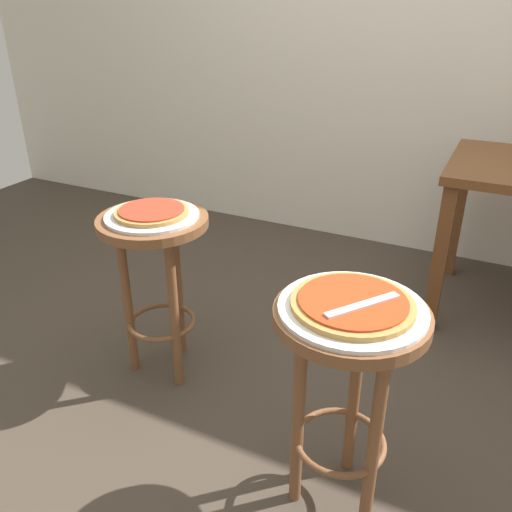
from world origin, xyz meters
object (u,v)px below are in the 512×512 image
Objects in this scene: serving_plate_foreground at (352,309)px; serving_plate_middle at (152,216)px; pizza_foreground at (353,303)px; stool_foreground at (347,364)px; pizza_server_knife at (363,305)px; pizza_middle at (152,212)px; stool_middle at (156,259)px.

serving_plate_middle is at bearing 160.54° from serving_plate_foreground.
stool_foreground is at bearing -90.00° from pizza_foreground.
pizza_server_knife is (0.03, -0.02, 0.21)m from stool_foreground.
stool_foreground is at bearing 90.00° from serving_plate_foreground.
serving_plate_foreground is 1.43× the size of pizza_middle.
pizza_foreground is 0.04m from pizza_server_knife.
stool_middle is 0.18m from serving_plate_middle.
stool_middle is (-0.84, 0.30, 0.00)m from stool_foreground.
serving_plate_middle is at bearing 106.12° from pizza_server_knife.
pizza_server_knife is (0.87, -0.32, 0.21)m from stool_middle.
serving_plate_middle is 1.28× the size of pizza_middle.
serving_plate_foreground is at bearing -90.00° from stool_foreground.
pizza_foreground reaches higher than stool_foreground.
serving_plate_foreground reaches higher than stool_middle.
pizza_foreground is 0.89m from serving_plate_middle.
pizza_server_knife is at bearing -33.69° from serving_plate_foreground.
pizza_foreground is at bearing 92.44° from pizza_server_knife.
serving_plate_middle is 1.55× the size of pizza_server_knife.
pizza_server_knife is (0.03, -0.02, 0.03)m from serving_plate_foreground.
pizza_server_knife is at bearing -20.01° from pizza_middle.
pizza_foreground is at bearing 90.00° from stool_foreground.
stool_middle is at bearing 160.54° from stool_foreground.
serving_plate_middle is at bearing 0.00° from pizza_middle.
stool_middle is 2.52× the size of pizza_middle.
pizza_foreground is at bearing -19.46° from serving_plate_middle.
pizza_foreground reaches higher than serving_plate_middle.
serving_plate_foreground and serving_plate_middle have the same top height.
pizza_foreground is at bearing -19.46° from pizza_middle.
serving_plate_foreground is 0.91m from stool_middle.
pizza_server_knife reaches higher than stool_foreground.
stool_middle is at bearing 160.54° from pizza_foreground.
stool_foreground is at bearing -19.46° from serving_plate_middle.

